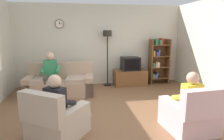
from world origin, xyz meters
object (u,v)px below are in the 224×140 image
Objects in this scene: person_in_right_armchair at (188,98)px; floor_lamp at (107,43)px; couch at (60,84)px; tv_stand at (130,77)px; armchair_near_bookshelf at (190,116)px; tv at (130,64)px; armchair_near_window at (57,121)px; person_in_left_armchair at (59,103)px; bookshelf at (158,60)px; person_on_couch at (50,72)px.

floor_lamp is at bearing 107.03° from person_in_right_armchair.
tv_stand is at bearing 14.83° from couch.
floor_lamp is 1.97× the size of armchair_near_bookshelf.
couch is 2.08× the size of armchair_near_bookshelf.
tv is (2.27, 0.58, 0.43)m from couch.
armchair_near_bookshelf is at bearing -4.94° from armchair_near_window.
person_in_left_armchair reaches higher than tv.
bookshelf is 1.34× the size of armchair_near_window.
person_on_couch is at bearing 137.42° from armchair_near_bookshelf.
tv_stand is 3.73m from armchair_near_window.
person_on_couch is (-0.25, -0.11, 0.39)m from couch.
bookshelf reaches higher than person_in_right_armchair.
bookshelf is (1.01, 0.10, 0.09)m from tv.
tv_stand is 0.98× the size of person_in_right_armchair.
armchair_near_window and armchair_near_bookshelf have the same top height.
floor_lamp is 1.65× the size of person_in_left_armchair.
bookshelf is at bearing 4.01° from tv_stand.
armchair_near_bookshelf is 0.33m from person_in_right_armchair.
person_on_couch is at bearing 100.59° from person_in_left_armchair.
person_in_left_armchair and person_in_right_armchair have the same top height.
bookshelf is 1.42× the size of person_in_left_armchair.
couch is at bearing 134.41° from person_in_right_armchair.
person_in_right_armchair is at bearing -85.68° from tv.
person_in_left_armchair is (-2.10, -2.95, -0.14)m from tv.
bookshelf is 3.33m from person_in_right_armchair.
person_in_right_armchair is (2.51, -2.56, 0.29)m from couch.
couch is 3.25× the size of tv.
floor_lamp reaches higher than tv_stand.
person_in_left_armchair is 2.34m from person_in_right_armchair.
floor_lamp is at bearing 66.18° from armchair_near_window.
floor_lamp reaches higher than bookshelf.
person_in_right_armchair is at bearing 94.29° from armchair_near_bookshelf.
bookshelf is at bearing 5.39° from tv.
person_in_left_armchair is at bearing 175.33° from person_in_right_armchair.
person_in_left_armchair is at bearing -135.60° from bookshelf.
tv is at bearing -174.61° from bookshelf.
couch is 2.39m from person_in_left_armchair.
bookshelf is 1.42× the size of person_in_right_armchair.
tv_stand is 1.17× the size of armchair_near_bookshelf.
floor_lamp is at bearing 179.09° from bookshelf.
tv is 0.64× the size of armchair_near_bookshelf.
bookshelf reaches higher than person_in_left_armchair.
person_in_left_armchair is (-3.11, -3.04, -0.23)m from bookshelf.
armchair_near_window is at bearing -87.15° from couch.
floor_lamp is at bearing 170.80° from tv.
person_in_left_armchair reaches higher than couch.
bookshelf is (1.01, 0.07, 0.57)m from tv_stand.
floor_lamp reaches higher than person_in_right_armchair.
person_in_right_armchair is at bearing -2.83° from armchair_near_window.
tv_stand is (2.27, 0.60, -0.05)m from couch.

